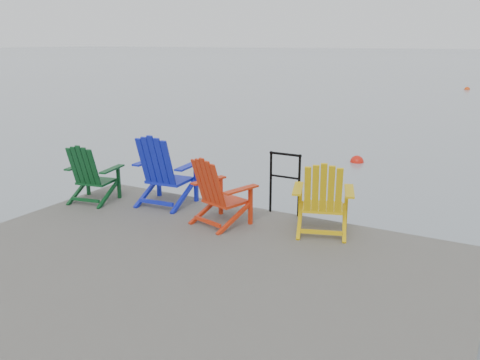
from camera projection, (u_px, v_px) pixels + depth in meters
The scene contains 9 objects.
ground at pixel (170, 318), 5.52m from camera, with size 400.00×400.00×0.00m, color slate.
dock at pixel (168, 289), 5.43m from camera, with size 6.00×5.00×1.40m.
handrail at pixel (285, 178), 7.19m from camera, with size 0.48×0.04×0.90m.
chair_green at pixel (91, 173), 7.76m from camera, with size 0.81×0.77×0.91m.
chair_blue at pixel (164, 170), 7.60m from camera, with size 0.91×0.85×1.09m.
chair_red at pixel (219, 191), 6.79m from camera, with size 0.88×0.83×0.94m.
chair_yellow at pixel (323, 197), 6.46m from camera, with size 0.92×0.88×0.97m.
buoy_a at pixel (357, 162), 12.61m from camera, with size 0.34×0.34×0.34m, color red.
buoy_b at pixel (467, 90), 31.28m from camera, with size 0.34×0.34×0.34m, color #D53D0C.
Camera 1 is at (3.05, -3.94, 2.92)m, focal length 38.00 mm.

